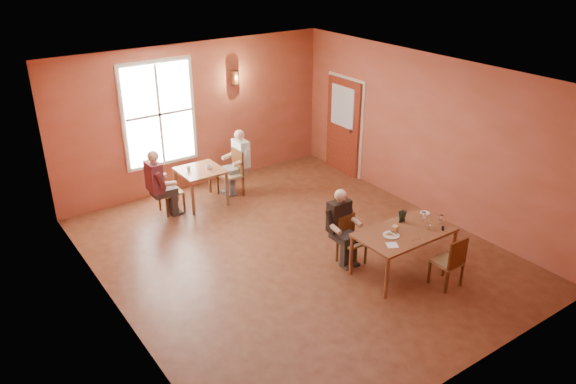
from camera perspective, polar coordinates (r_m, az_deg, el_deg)
ground at (r=9.57m, az=0.69°, el=-6.12°), size 6.00×7.00×0.01m
wall_back at (r=11.74m, az=-9.36°, el=7.57°), size 6.00×0.04×3.00m
wall_front at (r=6.69m, az=18.66°, el=-7.47°), size 6.00×0.04×3.00m
wall_left at (r=7.70m, az=-17.74°, el=-2.87°), size 0.04×7.00×3.00m
wall_right at (r=10.81m, az=13.83°, el=5.65°), size 0.04×7.00×3.00m
ceiling at (r=8.43m, az=0.80°, el=11.63°), size 6.00×7.00×0.04m
window at (r=11.34m, az=-12.96°, el=7.70°), size 1.36×0.10×1.96m
door at (r=12.45m, az=5.58°, el=6.62°), size 0.12×1.04×2.10m
wall_sconce at (r=11.87m, az=-5.41°, el=11.49°), size 0.16×0.16×0.28m
main_table at (r=9.08m, az=11.59°, el=-5.91°), size 1.54×0.87×0.72m
chair_diner_main at (r=9.14m, az=6.51°, el=-4.97°), size 0.36×0.36×0.81m
diner_main at (r=9.03m, az=6.69°, el=-3.94°), size 0.48×0.48×1.21m
chair_empty at (r=8.87m, az=15.87°, el=-6.72°), size 0.38×0.38×0.85m
plate_food at (r=8.72m, az=10.45°, el=-4.30°), size 0.27×0.27×0.03m
sandwich at (r=8.80m, az=10.80°, el=-3.81°), size 0.10×0.10×0.11m
goblet_a at (r=9.22m, az=13.58°, el=-2.41°), size 0.08×0.08×0.18m
goblet_b at (r=9.21m, az=15.29°, el=-2.69°), size 0.08×0.08×0.17m
goblet_c at (r=9.01m, az=14.10°, el=-3.19°), size 0.07×0.07×0.17m
menu_stand at (r=9.13m, az=11.53°, el=-2.45°), size 0.12×0.06×0.19m
knife at (r=8.70m, az=12.87°, el=-4.75°), size 0.18×0.04×0.00m
napkin at (r=8.48m, az=10.54°, el=-5.33°), size 0.23×0.23×0.01m
side_plate at (r=9.53m, az=13.73°, el=-2.07°), size 0.21×0.21×0.01m
sunglasses at (r=9.11m, az=15.46°, el=-3.57°), size 0.11×0.11×0.01m
second_table at (r=11.22m, az=-8.78°, el=0.56°), size 0.82×0.82×0.73m
chair_diner_white at (r=11.45m, az=-5.92°, el=1.85°), size 0.42×0.42×0.95m
diner_white at (r=11.40m, az=-5.83°, el=2.64°), size 0.51×0.51×1.28m
chair_diner_maroon at (r=10.95m, az=-11.83°, el=0.11°), size 0.39×0.39×0.88m
diner_maroon at (r=10.85m, az=-12.07°, el=1.10°), size 0.52×0.52×1.31m
cup_a at (r=11.06m, az=-8.05°, el=2.55°), size 0.13×0.13×0.10m
cup_b at (r=11.05m, az=-10.06°, el=2.37°), size 0.10×0.10×0.09m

